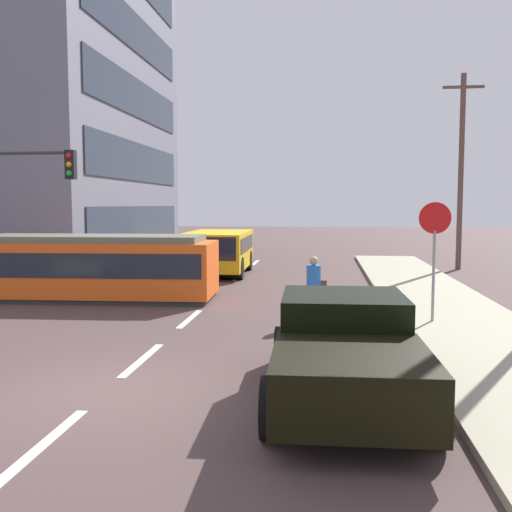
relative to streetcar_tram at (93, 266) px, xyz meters
name	(u,v)px	position (x,y,z in m)	size (l,w,h in m)	color
ground_plane	(217,295)	(3.74, 1.15, -1.04)	(120.00, 120.00, 0.00)	#4E3A38
sidewalk_curb_right	(461,322)	(10.54, -2.85, -0.97)	(3.20, 36.00, 0.14)	#A19C80
lane_stripe_0	(42,445)	(3.74, -10.85, -1.03)	(0.16, 2.40, 0.01)	silver
lane_stripe_1	(142,360)	(3.74, -6.85, -1.03)	(0.16, 2.40, 0.01)	silver
lane_stripe_2	(190,319)	(3.74, -2.85, -1.03)	(0.16, 2.40, 0.01)	silver
lane_stripe_3	(239,277)	(3.74, 6.00, -1.03)	(0.16, 2.40, 0.01)	silver
lane_stripe_4	(256,262)	(3.74, 12.00, -1.03)	(0.16, 2.40, 0.01)	silver
streetcar_tram	(93,266)	(0.00, 0.00, 0.00)	(7.69, 2.82, 2.01)	#EE5919
city_bus	(218,250)	(2.72, 6.81, 0.00)	(2.64, 5.26, 1.81)	gold
pedestrian_crossing	(314,285)	(6.94, -2.92, -0.09)	(0.51, 0.36, 1.67)	#223543
pickup_truck_parked	(345,349)	(7.50, -8.74, -0.24)	(2.36, 5.04, 1.55)	black
parked_sedan_mid	(91,265)	(-1.72, 3.96, -0.41)	(2.08, 4.39, 1.19)	silver
parked_sedan_far	(142,253)	(-1.54, 9.80, -0.41)	(2.07, 4.58, 1.19)	silver
stop_sign	(435,237)	(9.82, -3.06, 1.16)	(0.76, 0.07, 2.88)	gray
traffic_light_mast	(25,194)	(-1.58, -1.14, 2.25)	(2.78, 0.33, 4.66)	#333333
utility_pole_mid	(461,169)	(13.33, 9.98, 3.55)	(1.80, 0.24, 8.80)	brown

